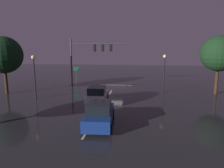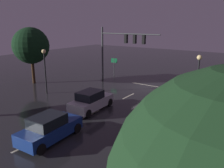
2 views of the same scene
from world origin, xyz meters
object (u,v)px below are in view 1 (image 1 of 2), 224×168
object	(u,v)px
car_approaching	(97,95)
tree_right_near	(4,55)
route_sign	(76,71)
tree_left_far	(219,53)
street_lamp_left_kerb	(164,66)
street_lamp_right_kerb	(34,68)
car_distant	(99,114)
traffic_signal_assembly	(90,53)

from	to	relation	value
car_approaching	tree_right_near	world-z (taller)	tree_right_near
route_sign	tree_left_far	xyz separation A→B (m)	(-19.13, 6.14, 2.97)
street_lamp_left_kerb	street_lamp_right_kerb	world-z (taller)	street_lamp_right_kerb
car_distant	tree_right_near	distance (m)	16.04
street_lamp_left_kerb	tree_right_near	xyz separation A→B (m)	(18.94, 2.85, 1.33)
car_distant	car_approaching	bearing A→B (deg)	-77.14
car_approaching	car_distant	world-z (taller)	same
car_approaching	tree_left_far	bearing A→B (deg)	-156.61
car_approaching	street_lamp_right_kerb	bearing A→B (deg)	-7.75
street_lamp_left_kerb	street_lamp_right_kerb	size ratio (longest dim) A/B	1.00
street_lamp_right_kerb	tree_right_near	size ratio (longest dim) A/B	0.69
street_lamp_left_kerb	route_sign	world-z (taller)	street_lamp_left_kerb
traffic_signal_assembly	tree_left_far	world-z (taller)	tree_left_far
route_sign	traffic_signal_assembly	bearing A→B (deg)	135.99
street_lamp_right_kerb	tree_left_far	xyz separation A→B (m)	(-20.32, -4.81, 1.51)
street_lamp_right_kerb	tree_left_far	bearing A→B (deg)	-166.67
traffic_signal_assembly	street_lamp_left_kerb	world-z (taller)	traffic_signal_assembly
street_lamp_right_kerb	tree_right_near	bearing A→B (deg)	-22.37
route_sign	tree_right_near	xyz separation A→B (m)	(5.96, 8.99, 2.78)
street_lamp_left_kerb	car_approaching	bearing A→B (deg)	38.77
traffic_signal_assembly	car_approaching	bearing A→B (deg)	107.15
tree_right_near	street_lamp_right_kerb	bearing A→B (deg)	157.63
street_lamp_right_kerb	route_sign	distance (m)	11.11
street_lamp_left_kerb	traffic_signal_assembly	bearing A→B (deg)	-17.86
street_lamp_left_kerb	tree_right_near	size ratio (longest dim) A/B	0.69
car_approaching	car_distant	distance (m)	5.75
street_lamp_left_kerb	tree_left_far	bearing A→B (deg)	179.99
car_distant	tree_left_far	bearing A→B (deg)	-136.67
car_approaching	street_lamp_left_kerb	xyz separation A→B (m)	(-7.18, -5.77, 2.51)
traffic_signal_assembly	tree_right_near	distance (m)	10.85
tree_left_far	traffic_signal_assembly	bearing A→B (deg)	-11.26
tree_left_far	route_sign	bearing A→B (deg)	-17.78
car_approaching	car_distant	xyz separation A→B (m)	(-1.28, 5.60, 0.00)
traffic_signal_assembly	tree_left_far	bearing A→B (deg)	168.74
route_sign	tree_left_far	bearing A→B (deg)	162.22
car_approaching	street_lamp_right_kerb	distance (m)	7.49
car_approaching	tree_left_far	xyz separation A→B (m)	(-13.33, -5.77, 4.03)
route_sign	tree_left_far	world-z (taller)	tree_left_far
car_distant	tree_left_far	size ratio (longest dim) A/B	0.64
traffic_signal_assembly	street_lamp_right_kerb	xyz separation A→B (m)	(4.22, 8.02, -1.51)
car_distant	street_lamp_left_kerb	bearing A→B (deg)	-117.43
street_lamp_left_kerb	route_sign	size ratio (longest dim) A/B	1.82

